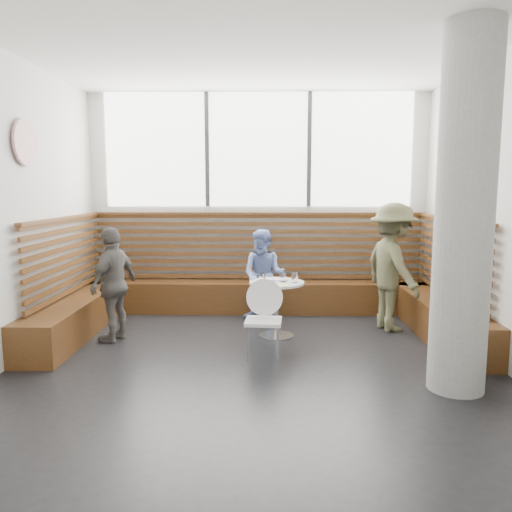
{
  "coord_description": "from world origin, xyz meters",
  "views": [
    {
      "loc": [
        0.12,
        -4.98,
        1.81
      ],
      "look_at": [
        0.0,
        1.0,
        1.0
      ],
      "focal_mm": 35.0,
      "sensor_mm": 36.0,
      "label": 1
    }
  ],
  "objects_px": {
    "cafe_chair": "(263,313)",
    "child_left": "(114,284)",
    "adult_man": "(393,267)",
    "cafe_table": "(277,297)",
    "concrete_column": "(464,213)",
    "child_back": "(264,275)"
  },
  "relations": [
    {
      "from": "cafe_chair",
      "to": "child_left",
      "type": "relative_size",
      "value": 0.61
    },
    {
      "from": "adult_man",
      "to": "child_left",
      "type": "xyz_separation_m",
      "value": [
        -3.43,
        -0.52,
        -0.13
      ]
    },
    {
      "from": "cafe_table",
      "to": "adult_man",
      "type": "height_order",
      "value": "adult_man"
    },
    {
      "from": "child_left",
      "to": "concrete_column",
      "type": "bearing_deg",
      "value": 87.26
    },
    {
      "from": "cafe_chair",
      "to": "child_left",
      "type": "xyz_separation_m",
      "value": [
        -1.79,
        0.57,
        0.2
      ]
    },
    {
      "from": "child_left",
      "to": "cafe_table",
      "type": "bearing_deg",
      "value": 113.93
    },
    {
      "from": "concrete_column",
      "to": "cafe_table",
      "type": "height_order",
      "value": "concrete_column"
    },
    {
      "from": "child_left",
      "to": "adult_man",
      "type": "bearing_deg",
      "value": 117.64
    },
    {
      "from": "concrete_column",
      "to": "cafe_chair",
      "type": "height_order",
      "value": "concrete_column"
    },
    {
      "from": "child_back",
      "to": "cafe_chair",
      "type": "bearing_deg",
      "value": -72.76
    },
    {
      "from": "child_back",
      "to": "child_left",
      "type": "bearing_deg",
      "value": -134.73
    },
    {
      "from": "cafe_table",
      "to": "child_back",
      "type": "xyz_separation_m",
      "value": [
        -0.16,
        0.78,
        0.14
      ]
    },
    {
      "from": "concrete_column",
      "to": "cafe_chair",
      "type": "xyz_separation_m",
      "value": [
        -1.75,
        0.84,
        -1.11
      ]
    },
    {
      "from": "child_left",
      "to": "child_back",
      "type": "bearing_deg",
      "value": 137.08
    },
    {
      "from": "cafe_table",
      "to": "child_back",
      "type": "distance_m",
      "value": 0.81
    },
    {
      "from": "concrete_column",
      "to": "adult_man",
      "type": "distance_m",
      "value": 2.09
    },
    {
      "from": "concrete_column",
      "to": "child_back",
      "type": "height_order",
      "value": "concrete_column"
    },
    {
      "from": "cafe_chair",
      "to": "child_back",
      "type": "height_order",
      "value": "child_back"
    },
    {
      "from": "concrete_column",
      "to": "cafe_chair",
      "type": "distance_m",
      "value": 2.24
    },
    {
      "from": "child_back",
      "to": "concrete_column",
      "type": "bearing_deg",
      "value": -36.21
    },
    {
      "from": "adult_man",
      "to": "child_back",
      "type": "relative_size",
      "value": 1.3
    },
    {
      "from": "cafe_chair",
      "to": "adult_man",
      "type": "relative_size",
      "value": 0.51
    }
  ]
}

